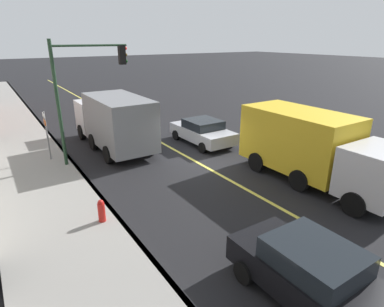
% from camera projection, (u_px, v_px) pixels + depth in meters
% --- Properties ---
extents(ground, '(200.00, 200.00, 0.00)m').
position_uv_depth(ground, '(198.00, 163.00, 16.12)').
color(ground, black).
extents(sidewalk_slab, '(80.00, 3.66, 0.15)m').
position_uv_depth(sidewalk_slab, '(47.00, 197.00, 12.46)').
color(sidewalk_slab, gray).
rests_on(sidewalk_slab, ground).
extents(curb_edge, '(80.00, 0.16, 0.15)m').
position_uv_depth(curb_edge, '(92.00, 187.00, 13.36)').
color(curb_edge, slate).
rests_on(curb_edge, ground).
extents(lane_stripe_center, '(80.00, 0.16, 0.01)m').
position_uv_depth(lane_stripe_center, '(198.00, 163.00, 16.12)').
color(lane_stripe_center, '#D8CC4C').
rests_on(lane_stripe_center, ground).
extents(car_silver, '(4.36, 2.13, 1.44)m').
position_uv_depth(car_silver, '(202.00, 131.00, 18.85)').
color(car_silver, '#A8AAB2').
rests_on(car_silver, ground).
extents(car_black, '(4.24, 2.00, 1.53)m').
position_uv_depth(car_black, '(315.00, 276.00, 7.36)').
color(car_black, black).
rests_on(car_black, ground).
extents(truck_gray, '(7.08, 2.58, 3.03)m').
position_uv_depth(truck_gray, '(114.00, 120.00, 17.75)').
color(truck_gray, silver).
rests_on(truck_gray, ground).
extents(truck_yellow, '(7.05, 2.63, 2.96)m').
position_uv_depth(truck_yellow, '(313.00, 146.00, 13.58)').
color(truck_yellow, silver).
rests_on(truck_yellow, ground).
extents(traffic_light_mast, '(0.28, 3.57, 5.90)m').
position_uv_depth(traffic_light_mast, '(85.00, 81.00, 14.88)').
color(traffic_light_mast, '#1E3823').
rests_on(traffic_light_mast, ground).
extents(street_sign_post, '(0.60, 0.08, 2.61)m').
position_uv_depth(street_sign_post, '(47.00, 133.00, 15.72)').
color(street_sign_post, slate).
rests_on(street_sign_post, ground).
extents(fire_hydrant, '(0.24, 0.24, 0.94)m').
position_uv_depth(fire_hydrant, '(102.00, 213.00, 10.62)').
color(fire_hydrant, red).
rests_on(fire_hydrant, ground).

